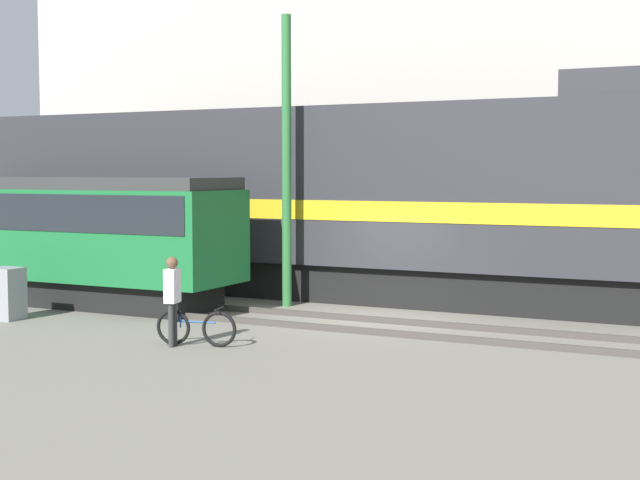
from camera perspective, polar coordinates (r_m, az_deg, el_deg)
The scene contains 10 objects.
ground_plane at distance 20.55m, azimuth 3.02°, elevation -5.13°, with size 120.00×120.00×0.00m, color slate.
track_near at distance 19.65m, azimuth 1.89°, elevation -5.36°, with size 60.00×1.50×0.14m.
track_far at distance 23.41m, azimuth 6.03°, elevation -3.80°, with size 60.00×1.51×0.14m.
building_backdrop at distance 30.67m, azimuth 11.18°, elevation 7.54°, with size 34.52×6.00×10.25m.
freight_locomotive at distance 24.48m, azimuth -1.05°, elevation 2.64°, with size 20.51×3.04×5.67m.
streetcar at distance 24.00m, azimuth -16.30°, elevation 0.55°, with size 9.92×2.54×3.26m.
bicycle at distance 17.61m, azimuth -7.93°, elevation -5.59°, with size 1.64×0.53×0.77m.
person at distance 17.53m, azimuth -9.43°, elevation -3.29°, with size 0.29×0.40×1.75m.
utility_pole_left at distance 22.39m, azimuth -2.15°, elevation 5.01°, with size 0.24×0.24×7.28m.
signal_box at distance 21.74m, azimuth -19.43°, elevation -3.25°, with size 0.70×0.60×1.20m.
Camera 1 is at (7.95, -18.64, 3.39)m, focal length 50.00 mm.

